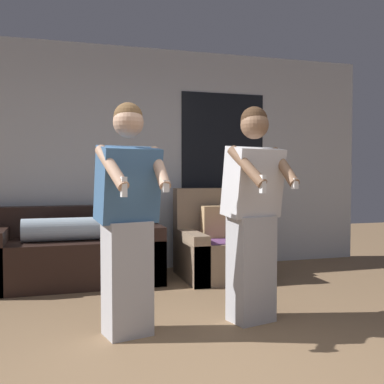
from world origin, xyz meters
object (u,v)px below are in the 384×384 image
(person_right, at_px, (253,214))
(armchair, at_px, (218,248))
(couch, at_px, (73,253))
(person_left, at_px, (128,218))

(person_right, bearing_deg, armchair, 80.34)
(couch, distance_m, person_left, 1.87)
(armchair, height_order, person_right, person_right)
(couch, xyz_separation_m, person_right, (1.33, -1.73, 0.54))
(couch, height_order, armchair, armchair)
(person_right, bearing_deg, person_left, -178.05)
(couch, height_order, person_right, person_right)
(person_right, bearing_deg, couch, 127.49)
(couch, relative_size, armchair, 1.85)
(couch, relative_size, person_right, 1.10)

